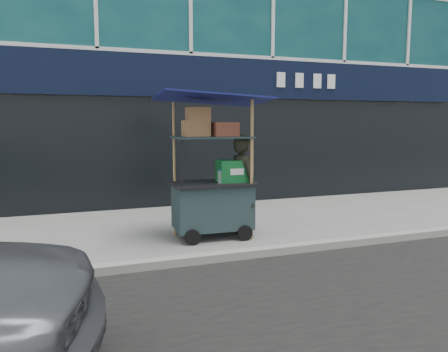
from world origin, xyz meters
name	(u,v)px	position (x,y,z in m)	size (l,w,h in m)	color
ground	(264,251)	(0.00, 0.00, 0.00)	(80.00, 80.00, 0.00)	slate
curb	(270,251)	(0.00, -0.20, 0.06)	(80.00, 0.18, 0.12)	gray
vendor_cart	(214,187)	(-0.44, 1.03, 0.83)	(1.80, 1.31, 2.38)	#19282B
vendor_man	(243,186)	(0.05, 0.93, 0.85)	(0.62, 0.41, 1.70)	black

